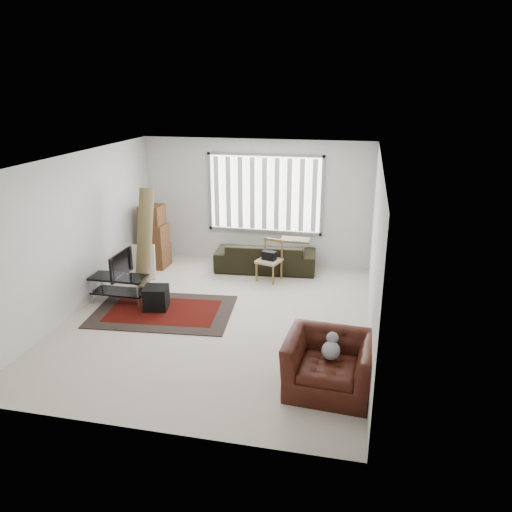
{
  "coord_description": "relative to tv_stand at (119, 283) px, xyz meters",
  "views": [
    {
      "loc": [
        2.26,
        -7.4,
        3.77
      ],
      "look_at": [
        0.58,
        0.32,
        1.05
      ],
      "focal_mm": 35.0,
      "sensor_mm": 36.0,
      "label": 1
    }
  ],
  "objects": [
    {
      "name": "room",
      "position": [
        1.98,
        0.26,
        1.4
      ],
      "size": [
        6.0,
        6.02,
        2.71
      ],
      "color": "beige",
      "rests_on": "ground"
    },
    {
      "name": "subwoofer",
      "position": [
        0.78,
        -0.16,
        -0.14
      ],
      "size": [
        0.47,
        0.47,
        0.4
      ],
      "primitive_type": "cube",
      "rotation": [
        0.0,
        0.0,
        0.19
      ],
      "color": "black",
      "rests_on": "persian_rug"
    },
    {
      "name": "side_chair",
      "position": [
        2.46,
        1.66,
        0.1
      ],
      "size": [
        0.55,
        0.55,
        0.83
      ],
      "rotation": [
        0.0,
        0.0,
        -0.28
      ],
      "color": "#988863",
      "rests_on": "ground"
    },
    {
      "name": "white_flatpack",
      "position": [
        -0.09,
        1.17,
        -0.0
      ],
      "size": [
        0.58,
        0.3,
        0.71
      ],
      "primitive_type": "cube",
      "rotation": [
        -0.12,
        0.0,
        0.26
      ],
      "color": "silver",
      "rests_on": "ground"
    },
    {
      "name": "rolled_rug",
      "position": [
        0.13,
        0.94,
        0.6
      ],
      "size": [
        0.42,
        0.68,
        1.92
      ],
      "primitive_type": "cylinder",
      "rotation": [
        -0.19,
        0.0,
        -0.23
      ],
      "color": "brown",
      "rests_on": "ground"
    },
    {
      "name": "moving_boxes",
      "position": [
        -0.12,
        1.91,
        0.27
      ],
      "size": [
        0.57,
        0.52,
        1.36
      ],
      "color": "brown",
      "rests_on": "ground"
    },
    {
      "name": "persian_rug",
      "position": [
        0.93,
        -0.23,
        -0.35
      ],
      "size": [
        2.52,
        1.81,
        0.02
      ],
      "color": "black",
      "rests_on": "ground"
    },
    {
      "name": "armchair",
      "position": [
        3.95,
        -1.98,
        0.06
      ],
      "size": [
        1.2,
        1.06,
        0.84
      ],
      "rotation": [
        0.0,
        0.0,
        -0.07
      ],
      "color": "#3C140C",
      "rests_on": "ground"
    },
    {
      "name": "sofa",
      "position": [
        2.28,
        2.2,
        0.04
      ],
      "size": [
        2.17,
        1.08,
        0.81
      ],
      "primitive_type": "imported",
      "rotation": [
        0.0,
        0.0,
        3.23
      ],
      "color": "black",
      "rests_on": "ground"
    },
    {
      "name": "tv",
      "position": [
        0.0,
        0.0,
        0.37
      ],
      "size": [
        0.11,
        0.81,
        0.47
      ],
      "primitive_type": "imported",
      "rotation": [
        0.0,
        0.0,
        1.57
      ],
      "color": "black",
      "rests_on": "tv_stand"
    },
    {
      "name": "tv_stand",
      "position": [
        0.0,
        0.0,
        0.0
      ],
      "size": [
        1.0,
        0.45,
        0.5
      ],
      "color": "black",
      "rests_on": "ground"
    }
  ]
}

